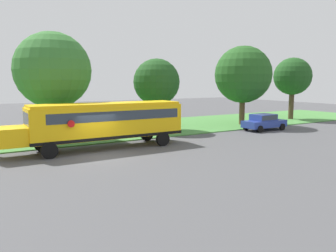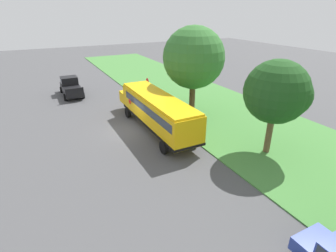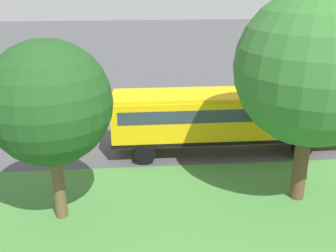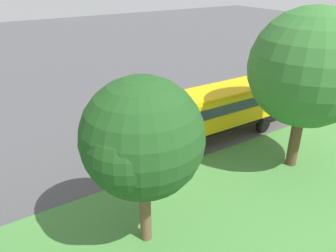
{
  "view_description": "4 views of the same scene",
  "coord_description": "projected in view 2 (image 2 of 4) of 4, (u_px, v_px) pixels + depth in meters",
  "views": [
    {
      "loc": [
        19.17,
        -6.81,
        4.55
      ],
      "look_at": [
        -0.07,
        4.76,
        1.57
      ],
      "focal_mm": 35.0,
      "sensor_mm": 36.0,
      "label": 1
    },
    {
      "loc": [
        6.36,
        19.88,
        9.66
      ],
      "look_at": [
        -1.61,
        4.38,
        1.87
      ],
      "focal_mm": 28.0,
      "sensor_mm": 36.0,
      "label": 2
    },
    {
      "loc": [
        -20.82,
        5.2,
        8.72
      ],
      "look_at": [
        -1.48,
        3.58,
        1.15
      ],
      "focal_mm": 42.0,
      "sensor_mm": 36.0,
      "label": 3
    },
    {
      "loc": [
        -16.66,
        12.73,
        9.83
      ],
      "look_at": [
        -1.65,
        3.25,
        1.28
      ],
      "focal_mm": 35.0,
      "sensor_mm": 36.0,
      "label": 4
    }
  ],
  "objects": [
    {
      "name": "grass_verge",
      "position": [
        221.0,
        112.0,
        26.89
      ],
      "size": [
        12.0,
        80.0,
        0.08
      ],
      "primitive_type": "cube",
      "color": "#47843D",
      "rests_on": "ground"
    },
    {
      "name": "oak_tree_roadside_mid",
      "position": [
        279.0,
        93.0,
        17.41
      ],
      "size": [
        4.34,
        4.34,
        6.78
      ],
      "color": "brown",
      "rests_on": "ground"
    },
    {
      "name": "pickup_truck",
      "position": [
        71.0,
        86.0,
        31.91
      ],
      "size": [
        2.28,
        5.4,
        2.1
      ],
      "color": "black",
      "rests_on": "ground"
    },
    {
      "name": "ground_plane",
      "position": [
        129.0,
        131.0,
        22.73
      ],
      "size": [
        120.0,
        120.0,
        0.0
      ],
      "primitive_type": "plane",
      "color": "#4C4C4F"
    },
    {
      "name": "stop_sign",
      "position": [
        148.0,
        87.0,
        29.15
      ],
      "size": [
        0.08,
        0.68,
        2.74
      ],
      "color": "gray",
      "rests_on": "ground"
    },
    {
      "name": "oak_tree_beside_bus",
      "position": [
        194.0,
        57.0,
        24.45
      ],
      "size": [
        5.84,
        5.84,
        8.42
      ],
      "color": "brown",
      "rests_on": "ground"
    },
    {
      "name": "school_bus",
      "position": [
        156.0,
        109.0,
        22.14
      ],
      "size": [
        2.85,
        12.42,
        3.16
      ],
      "color": "yellow",
      "rests_on": "ground"
    }
  ]
}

